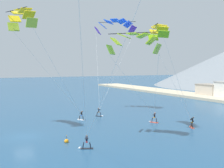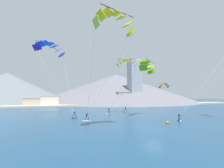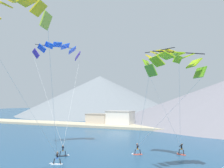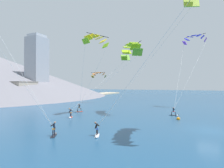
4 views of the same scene
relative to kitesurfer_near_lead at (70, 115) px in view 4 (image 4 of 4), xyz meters
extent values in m
plane|color=navy|center=(0.85, -21.06, -0.53)|extent=(400.00, 400.00, 0.00)
cube|color=#E54C33|center=(0.20, 0.07, -0.49)|extent=(1.46, 1.11, 0.07)
cylinder|color=#231E28|center=(0.54, 0.28, -0.09)|extent=(0.27, 0.23, 0.74)
cylinder|color=#231E28|center=(-0.14, -0.13, -0.09)|extent=(0.27, 0.23, 0.74)
cube|color=orange|center=(0.20, 0.07, 0.31)|extent=(0.36, 0.39, 0.12)
cylinder|color=#231E28|center=(0.15, 0.16, 0.65)|extent=(0.41, 0.48, 0.63)
cylinder|color=#231E28|center=(0.30, 0.14, 0.83)|extent=(0.34, 0.50, 0.41)
cylinder|color=#231E28|center=(0.09, 0.02, 0.83)|extent=(0.34, 0.50, 0.41)
cylinder|color=black|center=(0.29, -0.08, 0.80)|extent=(0.46, 0.29, 0.03)
sphere|color=#9E7051|center=(0.07, 0.30, 1.03)|extent=(0.23, 0.23, 0.23)
cone|color=white|center=(-0.55, -0.37, -0.43)|extent=(0.44, 0.46, 0.36)
cube|color=#E54C33|center=(6.29, 2.74, -0.49)|extent=(1.49, 1.04, 0.07)
cylinder|color=black|center=(6.65, 2.57, -0.09)|extent=(0.28, 0.22, 0.75)
cylinder|color=black|center=(5.94, 2.92, -0.09)|extent=(0.28, 0.22, 0.75)
cube|color=orange|center=(6.29, 2.74, 0.32)|extent=(0.35, 0.39, 0.12)
cylinder|color=black|center=(6.33, 2.81, 0.66)|extent=(0.37, 0.45, 0.64)
cylinder|color=black|center=(6.39, 2.67, 0.84)|extent=(0.32, 0.52, 0.41)
cylinder|color=black|center=(6.18, 2.78, 0.84)|extent=(0.32, 0.52, 0.41)
cylinder|color=black|center=(6.21, 2.56, 0.81)|extent=(0.48, 0.26, 0.03)
sphere|color=tan|center=(6.39, 2.93, 1.06)|extent=(0.23, 0.23, 0.23)
cone|color=white|center=(5.52, 3.13, -0.43)|extent=(0.43, 0.46, 0.36)
cube|color=white|center=(-7.43, -9.81, -0.49)|extent=(1.49, 1.02, 0.07)
cylinder|color=black|center=(-7.07, -9.64, -0.11)|extent=(0.26, 0.20, 0.70)
cylinder|color=black|center=(-7.79, -9.98, -0.11)|extent=(0.26, 0.20, 0.70)
cube|color=blue|center=(-7.43, -9.81, 0.27)|extent=(0.33, 0.36, 0.12)
cylinder|color=black|center=(-7.46, -9.74, 0.59)|extent=(0.35, 0.43, 0.59)
cylinder|color=black|center=(-7.32, -9.78, 0.76)|extent=(0.29, 0.49, 0.38)
cylinder|color=black|center=(-7.52, -9.88, 0.76)|extent=(0.29, 0.49, 0.38)
cylinder|color=black|center=(-7.34, -9.99, 0.73)|extent=(0.48, 0.25, 0.03)
sphere|color=#9E7051|center=(-7.52, -9.63, 0.96)|extent=(0.21, 0.21, 0.21)
cone|color=white|center=(-8.21, -10.19, -0.43)|extent=(0.43, 0.45, 0.36)
cube|color=black|center=(10.15, -15.92, -0.49)|extent=(0.98, 1.50, 0.07)
cylinder|color=black|center=(10.31, -15.56, -0.12)|extent=(0.19, 0.25, 0.68)
cylinder|color=black|center=(9.99, -16.28, -0.12)|extent=(0.19, 0.25, 0.68)
cube|color=red|center=(10.15, -15.92, 0.25)|extent=(0.35, 0.31, 0.12)
cylinder|color=black|center=(10.10, -15.90, 0.56)|extent=(0.37, 0.31, 0.57)
cylinder|color=black|center=(10.23, -15.84, 0.72)|extent=(0.48, 0.27, 0.37)
cylinder|color=black|center=(10.15, -16.04, 0.72)|extent=(0.48, 0.27, 0.37)
cylinder|color=black|center=(10.36, -16.01, 0.69)|extent=(0.24, 0.49, 0.03)
sphere|color=brown|center=(10.02, -15.86, 0.93)|extent=(0.21, 0.21, 0.21)
cone|color=white|center=(9.80, -16.72, -0.43)|extent=(0.45, 0.42, 0.36)
cube|color=black|center=(-9.60, -5.53, -0.49)|extent=(1.46, 1.13, 0.07)
cylinder|color=black|center=(-9.94, -5.74, -0.11)|extent=(0.26, 0.22, 0.71)
cylinder|color=black|center=(-9.26, -5.32, -0.11)|extent=(0.26, 0.22, 0.71)
cube|color=orange|center=(-9.60, -5.53, 0.28)|extent=(0.35, 0.37, 0.12)
cylinder|color=black|center=(-9.57, -5.57, 0.60)|extent=(0.35, 0.38, 0.59)
cylinder|color=black|center=(-9.72, -5.55, 0.77)|extent=(0.33, 0.47, 0.39)
cylinder|color=black|center=(-9.53, -5.43, 0.77)|extent=(0.33, 0.47, 0.39)
cylinder|color=black|center=(-9.72, -5.34, 0.74)|extent=(0.46, 0.30, 0.03)
sphere|color=#9E7051|center=(-9.53, -5.64, 0.99)|extent=(0.22, 0.22, 0.22)
cone|color=white|center=(-8.86, -5.07, -0.43)|extent=(0.44, 0.46, 0.36)
cube|color=#60A521|center=(10.03, -6.31, 10.98)|extent=(1.71, 1.89, 1.30)
cube|color=#9ECA12|center=(9.43, -6.79, 12.03)|extent=(2.01, 2.13, 1.06)
cube|color=#9ECA12|center=(8.59, -7.50, 12.72)|extent=(2.20, 2.27, 0.67)
cube|color=#9ECA12|center=(7.63, -8.34, 12.97)|extent=(2.25, 2.30, 0.18)
cube|color=#9ECA12|center=(6.68, -9.20, 12.72)|extent=(2.23, 2.25, 0.67)
cube|color=#9ECA12|center=(5.87, -9.94, 12.03)|extent=(2.07, 2.08, 1.06)
cube|color=#60A521|center=(5.32, -10.47, 10.98)|extent=(1.79, 1.82, 1.30)
cylinder|color=black|center=(8.18, -8.97, 12.99)|extent=(5.00, 4.15, 0.10)
cylinder|color=silver|center=(5.25, -3.13, 5.58)|extent=(9.95, 6.14, 9.58)
cylinder|color=silver|center=(2.72, -5.35, 5.58)|extent=(4.91, 10.59, 9.58)
cube|color=#83C419|center=(6.99, -3.19, 13.21)|extent=(1.21, 1.64, 1.03)
cube|color=yellow|center=(6.40, -2.92, 13.96)|extent=(1.40, 1.73, 0.87)
cube|color=yellow|center=(5.60, -2.61, 14.44)|extent=(1.49, 1.78, 0.61)
cube|color=yellow|center=(4.67, -2.29, 14.61)|extent=(1.46, 1.81, 0.28)
cube|color=yellow|center=(3.74, -2.01, 14.44)|extent=(1.39, 1.79, 0.61)
cube|color=yellow|center=(2.90, -1.79, 13.96)|extent=(1.21, 1.77, 0.87)
cube|color=#83C419|center=(2.27, -1.67, 13.21)|extent=(0.95, 1.70, 1.03)
cylinder|color=black|center=(4.46, -2.96, 14.69)|extent=(4.73, 2.16, 0.10)
cylinder|color=silver|center=(6.70, -0.37, 6.79)|extent=(1.00, 5.90, 11.97)
cylinder|color=silver|center=(4.13, 0.46, 6.79)|extent=(4.20, 4.25, 11.97)
cube|color=#AACA37|center=(-1.84, -19.26, 14.86)|extent=(1.09, 1.78, 1.39)
cylinder|color=silver|center=(-4.52, -14.58, 7.47)|extent=(5.68, 9.22, 13.50)
cylinder|color=silver|center=(-7.68, -15.38, 7.47)|extent=(0.68, 10.81, 13.50)
cube|color=purple|center=(24.74, -17.07, 16.15)|extent=(1.56, 1.15, 1.09)
cube|color=#2C2FE5|center=(24.46, -17.63, 16.92)|extent=(1.64, 1.35, 0.97)
cube|color=#2C2FE5|center=(24.17, -18.43, 17.42)|extent=(1.70, 1.43, 0.72)
cube|color=#2C2FE5|center=(23.90, -19.36, 17.60)|extent=(1.73, 1.37, 0.38)
cube|color=#2C2FE5|center=(23.69, -20.31, 17.42)|extent=(1.72, 1.25, 0.72)
cube|color=#2C2FE5|center=(23.57, -21.16, 16.92)|extent=(1.69, 1.02, 0.97)
cube|color=purple|center=(23.56, -21.78, 16.15)|extent=(1.64, 0.71, 1.09)
cylinder|color=black|center=(24.56, -19.53, 17.72)|extent=(2.12, 4.58, 0.10)
cylinder|color=silver|center=(17.61, -16.45, 8.20)|extent=(14.53, 0.92, 15.02)
cylinder|color=silver|center=(16.97, -19.00, 8.20)|extent=(13.27, 6.01, 15.02)
cylinder|color=silver|center=(-14.17, -3.72, 8.15)|extent=(8.94, 3.27, 14.83)
cylinder|color=silver|center=(-11.13, -0.83, 8.15)|extent=(2.85, 9.04, 14.83)
cube|color=olive|center=(25.32, 6.57, 8.05)|extent=(1.17, 0.84, 0.99)
cube|color=#C76D23|center=(25.15, 7.17, 8.73)|extent=(1.19, 1.01, 0.86)
cube|color=#C76D23|center=(25.03, 7.97, 9.18)|extent=(1.20, 1.08, 0.63)
cube|color=#C76D23|center=(24.94, 8.88, 9.33)|extent=(1.21, 1.03, 0.32)
cube|color=#C76D23|center=(24.92, 9.79, 9.18)|extent=(1.20, 0.94, 0.63)
cube|color=#C76D23|center=(24.95, 10.59, 8.73)|extent=(1.20, 0.88, 0.86)
cube|color=olive|center=(25.04, 11.21, 8.05)|extent=(1.18, 0.71, 0.99)
cylinder|color=black|center=(24.44, 8.85, 9.24)|extent=(1.24, 4.69, 0.10)
sphere|color=orange|center=(6.38, -17.07, -0.37)|extent=(0.56, 0.56, 0.56)
cylinder|color=black|center=(6.38, -17.07, 0.13)|extent=(0.04, 0.04, 0.44)
cube|color=orange|center=(6.47, -17.07, 0.31)|extent=(0.18, 0.01, 0.12)
cube|color=beige|center=(33.70, 39.29, 2.10)|extent=(9.22, 5.65, 5.25)
cube|color=gray|center=(33.70, 39.29, 4.88)|extent=(9.59, 5.87, 0.30)
cube|color=#A89E8E|center=(20.02, 37.95, 2.88)|extent=(8.01, 4.87, 6.81)
cube|color=slate|center=(20.02, 37.95, 6.43)|extent=(8.33, 5.06, 0.30)
cube|color=#999EA8|center=(28.49, 41.18, 12.43)|extent=(7.00, 7.00, 25.92)
cube|color=#A8ADB9|center=(28.49, 41.18, 25.99)|extent=(5.60, 5.60, 1.20)
camera|label=1|loc=(42.52, -28.95, 8.96)|focal=50.00mm
camera|label=2|loc=(-11.86, -40.74, 4.60)|focal=24.00mm
camera|label=3|loc=(12.59, -36.78, 7.70)|focal=40.00mm
camera|label=4|loc=(-24.18, -19.77, 5.09)|focal=28.00mm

